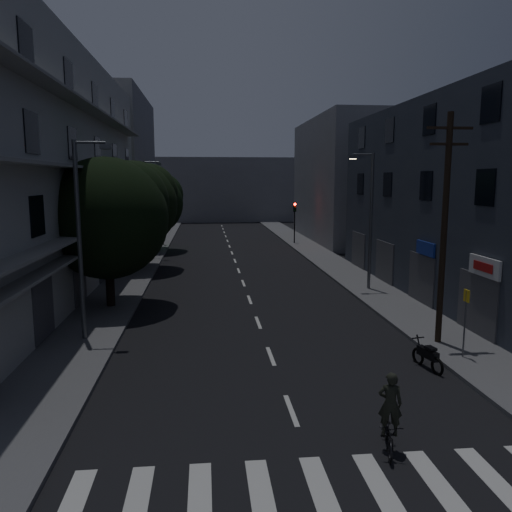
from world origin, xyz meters
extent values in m
plane|color=black|center=(0.00, 25.00, 0.00)|extent=(160.00, 160.00, 0.00)
cube|color=#565659|center=(-7.50, 25.00, 0.07)|extent=(3.00, 90.00, 0.15)
cube|color=#565659|center=(7.50, 25.00, 0.07)|extent=(3.00, 90.00, 0.15)
cube|color=beige|center=(-3.90, -2.00, 0.01)|extent=(0.50, 3.00, 0.01)
cube|color=beige|center=(-2.60, -2.00, 0.01)|extent=(0.50, 3.00, 0.01)
cube|color=beige|center=(-1.30, -2.00, 0.01)|extent=(0.50, 3.00, 0.01)
cube|color=beige|center=(0.00, -2.00, 0.01)|extent=(0.50, 3.00, 0.01)
cube|color=beige|center=(1.30, -2.00, 0.01)|extent=(0.50, 3.00, 0.01)
cube|color=beige|center=(2.60, -2.00, 0.01)|extent=(0.50, 3.00, 0.01)
cube|color=beige|center=(3.90, -2.00, 0.01)|extent=(0.50, 3.00, 0.01)
cube|color=beige|center=(0.00, 2.00, 0.01)|extent=(0.15, 2.00, 0.01)
cube|color=beige|center=(0.00, 6.50, 0.01)|extent=(0.15, 2.00, 0.01)
cube|color=beige|center=(0.00, 11.00, 0.01)|extent=(0.15, 2.00, 0.01)
cube|color=beige|center=(0.00, 15.50, 0.01)|extent=(0.15, 2.00, 0.01)
cube|color=beige|center=(0.00, 20.00, 0.01)|extent=(0.15, 2.00, 0.01)
cube|color=beige|center=(0.00, 24.50, 0.01)|extent=(0.15, 2.00, 0.01)
cube|color=beige|center=(0.00, 29.00, 0.01)|extent=(0.15, 2.00, 0.01)
cube|color=beige|center=(0.00, 33.50, 0.01)|extent=(0.15, 2.00, 0.01)
cube|color=beige|center=(0.00, 38.00, 0.01)|extent=(0.15, 2.00, 0.01)
cube|color=beige|center=(0.00, 42.50, 0.01)|extent=(0.15, 2.00, 0.01)
cube|color=beige|center=(0.00, 47.00, 0.01)|extent=(0.15, 2.00, 0.01)
cube|color=beige|center=(0.00, 51.50, 0.01)|extent=(0.15, 2.00, 0.01)
cube|color=beige|center=(0.00, 56.00, 0.01)|extent=(0.15, 2.00, 0.01)
cube|color=beige|center=(0.00, 60.50, 0.01)|extent=(0.15, 2.00, 0.01)
cube|color=#A8A8A3|center=(-12.00, 18.00, 7.00)|extent=(6.00, 36.00, 14.00)
cube|color=black|center=(-8.98, 9.00, 2.00)|extent=(0.06, 1.60, 1.60)
cube|color=black|center=(-8.98, 15.00, 2.00)|extent=(0.06, 1.60, 1.60)
cube|color=black|center=(-8.98, 21.00, 2.00)|extent=(0.06, 1.60, 1.60)
cube|color=black|center=(-8.98, 27.00, 2.00)|extent=(0.06, 1.60, 1.60)
cube|color=black|center=(-8.98, 33.00, 2.00)|extent=(0.06, 1.60, 1.60)
cube|color=black|center=(-8.98, 9.00, 5.20)|extent=(0.06, 1.60, 1.60)
cube|color=black|center=(-8.98, 15.00, 5.20)|extent=(0.06, 1.60, 1.60)
cube|color=black|center=(-8.98, 21.00, 5.20)|extent=(0.06, 1.60, 1.60)
cube|color=black|center=(-8.98, 27.00, 5.20)|extent=(0.06, 1.60, 1.60)
cube|color=black|center=(-8.98, 33.00, 5.20)|extent=(0.06, 1.60, 1.60)
cube|color=black|center=(-8.98, 9.00, 8.40)|extent=(0.06, 1.60, 1.60)
cube|color=black|center=(-8.98, 15.00, 8.40)|extent=(0.06, 1.60, 1.60)
cube|color=black|center=(-8.98, 21.00, 8.40)|extent=(0.06, 1.60, 1.60)
cube|color=black|center=(-8.98, 27.00, 8.40)|extent=(0.06, 1.60, 1.60)
cube|color=black|center=(-8.98, 33.00, 8.40)|extent=(0.06, 1.60, 1.60)
cube|color=black|center=(-8.98, 9.00, 11.60)|extent=(0.06, 1.60, 1.60)
cube|color=black|center=(-8.98, 15.00, 11.60)|extent=(0.06, 1.60, 1.60)
cube|color=black|center=(-8.98, 21.00, 11.60)|extent=(0.06, 1.60, 1.60)
cube|color=black|center=(-8.98, 27.00, 11.60)|extent=(0.06, 1.60, 1.60)
cube|color=black|center=(-8.98, 33.00, 11.60)|extent=(0.06, 1.60, 1.60)
cube|color=gray|center=(-8.50, 18.00, 4.00)|extent=(1.00, 32.40, 0.12)
cube|color=gray|center=(-8.50, 18.00, 7.20)|extent=(1.00, 32.40, 0.12)
cube|color=gray|center=(-8.50, 18.00, 10.40)|extent=(1.00, 32.40, 0.12)
cube|color=gray|center=(-8.60, 18.00, 3.10)|extent=(0.80, 32.40, 0.12)
cube|color=#424247|center=(-8.97, 9.00, 1.40)|extent=(0.06, 2.40, 2.40)
cube|color=#424247|center=(-8.97, 15.00, 1.40)|extent=(0.06, 2.40, 2.40)
cube|color=#424247|center=(-8.97, 21.00, 1.40)|extent=(0.06, 2.40, 2.40)
cube|color=#424247|center=(-8.97, 27.00, 1.40)|extent=(0.06, 2.40, 2.40)
cube|color=#424247|center=(-8.97, 33.00, 1.40)|extent=(0.06, 2.40, 2.40)
cube|color=#2D323D|center=(12.00, 14.00, 5.50)|extent=(6.00, 28.00, 11.00)
cube|color=black|center=(8.98, 8.00, 6.30)|extent=(0.06, 1.40, 1.50)
cube|color=black|center=(8.98, 13.50, 6.30)|extent=(0.06, 1.40, 1.50)
cube|color=black|center=(8.98, 19.00, 6.30)|extent=(0.06, 1.40, 1.50)
cube|color=black|center=(8.98, 24.50, 6.30)|extent=(0.06, 1.40, 1.50)
cube|color=black|center=(8.98, 8.00, 9.60)|extent=(0.06, 1.40, 1.50)
cube|color=black|center=(8.98, 13.50, 9.60)|extent=(0.06, 1.40, 1.50)
cube|color=black|center=(8.98, 19.00, 9.60)|extent=(0.06, 1.40, 1.50)
cube|color=black|center=(8.98, 24.50, 9.60)|extent=(0.06, 1.40, 1.50)
cube|color=#424247|center=(8.97, 8.00, 1.40)|extent=(0.06, 3.00, 2.60)
cube|color=#424247|center=(8.97, 13.50, 1.40)|extent=(0.06, 3.00, 2.60)
cube|color=#424247|center=(8.97, 19.00, 1.40)|extent=(0.06, 3.00, 2.60)
cube|color=#424247|center=(8.97, 24.50, 1.40)|extent=(0.06, 3.00, 2.60)
cube|color=silver|center=(8.90, 7.50, 3.10)|extent=(0.12, 2.20, 0.80)
cube|color=#B21414|center=(8.82, 7.50, 3.10)|extent=(0.02, 1.40, 0.36)
cube|color=navy|center=(8.90, 13.00, 3.10)|extent=(0.12, 2.00, 0.70)
cube|color=slate|center=(-12.00, 48.00, 8.00)|extent=(6.00, 20.00, 16.00)
cube|color=slate|center=(12.00, 42.00, 6.50)|extent=(6.00, 20.00, 13.00)
cube|color=slate|center=(0.00, 70.00, 5.00)|extent=(24.00, 8.00, 10.00)
cylinder|color=black|center=(-7.32, 14.40, 2.21)|extent=(0.44, 0.44, 4.11)
sphere|color=black|center=(-7.32, 14.40, 4.67)|extent=(6.17, 6.17, 6.17)
sphere|color=black|center=(-6.40, 15.17, 5.45)|extent=(4.32, 4.32, 4.32)
sphere|color=black|center=(-8.09, 13.78, 5.14)|extent=(4.01, 4.01, 4.01)
cylinder|color=black|center=(-7.54, 25.35, 2.26)|extent=(0.44, 0.44, 4.23)
sphere|color=black|center=(-7.54, 25.35, 4.80)|extent=(6.37, 6.37, 6.37)
sphere|color=black|center=(-6.59, 26.14, 5.60)|extent=(4.46, 4.46, 4.46)
sphere|color=black|center=(-8.34, 24.71, 5.28)|extent=(4.14, 4.14, 4.14)
cylinder|color=black|center=(-7.30, 35.18, 2.11)|extent=(0.44, 0.44, 3.92)
sphere|color=black|center=(-7.30, 35.18, 4.46)|extent=(5.85, 5.85, 5.85)
sphere|color=black|center=(-6.43, 35.91, 5.19)|extent=(4.09, 4.09, 4.09)
sphere|color=black|center=(-8.03, 34.59, 4.90)|extent=(3.80, 3.80, 3.80)
cylinder|color=black|center=(6.73, 38.89, 1.75)|extent=(0.12, 0.12, 3.20)
cube|color=black|center=(6.73, 38.89, 3.80)|extent=(0.28, 0.22, 0.90)
sphere|color=#FF0C05|center=(6.73, 38.74, 4.13)|extent=(0.22, 0.22, 0.22)
sphere|color=#3F330C|center=(6.73, 38.74, 3.83)|extent=(0.22, 0.22, 0.22)
sphere|color=black|center=(6.73, 38.74, 3.53)|extent=(0.22, 0.22, 0.22)
cylinder|color=black|center=(-6.62, 39.06, 1.75)|extent=(0.12, 0.12, 3.20)
cube|color=black|center=(-6.62, 39.06, 3.80)|extent=(0.28, 0.22, 0.90)
sphere|color=black|center=(-6.62, 38.91, 4.13)|extent=(0.22, 0.22, 0.22)
sphere|color=#3F330C|center=(-6.62, 38.91, 3.83)|extent=(0.22, 0.22, 0.22)
sphere|color=#0CFF26|center=(-6.62, 38.91, 3.53)|extent=(0.22, 0.22, 0.22)
cylinder|color=#52565A|center=(-7.42, 9.00, 4.15)|extent=(0.18, 0.18, 8.00)
cylinder|color=#52565A|center=(-6.82, 9.00, 8.05)|extent=(1.20, 0.10, 0.10)
cube|color=#52565A|center=(-6.22, 9.00, 7.90)|extent=(0.45, 0.25, 0.18)
cube|color=#4C4C4C|center=(-6.22, 9.00, 7.80)|extent=(0.35, 0.18, 0.04)
cylinder|color=#54575C|center=(7.33, 17.07, 4.15)|extent=(0.18, 0.18, 8.00)
cylinder|color=#54575C|center=(6.73, 17.07, 8.05)|extent=(1.20, 0.10, 0.10)
cube|color=#54575C|center=(6.13, 17.07, 7.90)|extent=(0.45, 0.25, 0.18)
cube|color=#FFD88C|center=(6.13, 17.07, 7.80)|extent=(0.35, 0.18, 0.04)
cylinder|color=#585C5F|center=(-7.36, 31.18, 4.15)|extent=(0.18, 0.18, 8.00)
cylinder|color=#585C5F|center=(-6.76, 31.18, 8.05)|extent=(1.20, 0.10, 0.10)
cube|color=#585C5F|center=(-6.16, 31.18, 7.90)|extent=(0.45, 0.25, 0.18)
cube|color=#4C4C4C|center=(-6.16, 31.18, 7.80)|extent=(0.35, 0.18, 0.04)
cylinder|color=black|center=(6.88, 7.10, 4.65)|extent=(0.24, 0.24, 9.00)
cube|color=black|center=(6.88, 7.10, 8.55)|extent=(1.80, 0.10, 0.10)
cube|color=black|center=(6.88, 7.10, 7.95)|extent=(1.50, 0.10, 0.10)
cylinder|color=#595B60|center=(6.99, 5.33, 1.40)|extent=(0.06, 0.06, 2.50)
cube|color=yellow|center=(6.99, 5.33, 2.45)|extent=(0.05, 0.35, 0.45)
torus|color=black|center=(5.44, 4.16, 0.27)|extent=(0.22, 0.65, 0.64)
torus|color=black|center=(5.23, 5.22, 0.27)|extent=(0.22, 0.65, 0.64)
cube|color=black|center=(5.33, 4.69, 0.56)|extent=(0.42, 1.02, 0.32)
cube|color=black|center=(5.36, 4.56, 0.80)|extent=(0.35, 0.45, 0.09)
cylinder|color=black|center=(5.23, 5.18, 0.68)|extent=(0.13, 0.40, 0.76)
cube|color=black|center=(5.22, 5.27, 0.95)|extent=(0.49, 0.14, 0.04)
imported|color=black|center=(2.02, -0.37, 0.42)|extent=(0.95, 1.68, 0.84)
imported|color=black|center=(2.02, -0.37, 1.22)|extent=(0.67, 0.52, 1.60)
camera|label=1|loc=(-2.40, -11.42, 6.62)|focal=35.00mm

